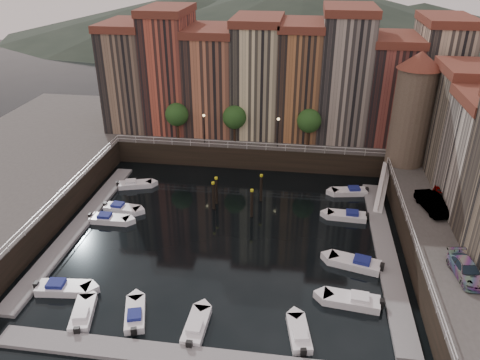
% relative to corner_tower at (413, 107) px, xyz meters
% --- Properties ---
extents(ground, '(200.00, 200.00, 0.00)m').
position_rel_corner_tower_xyz_m(ground, '(-20.00, -14.50, -10.19)').
color(ground, black).
rests_on(ground, ground).
extents(quay_far, '(80.00, 20.00, 3.00)m').
position_rel_corner_tower_xyz_m(quay_far, '(-20.00, 11.50, -8.69)').
color(quay_far, black).
rests_on(quay_far, ground).
extents(dock_left, '(2.00, 28.00, 0.35)m').
position_rel_corner_tower_xyz_m(dock_left, '(-36.20, -15.50, -10.02)').
color(dock_left, gray).
rests_on(dock_left, ground).
extents(dock_right, '(2.00, 28.00, 0.35)m').
position_rel_corner_tower_xyz_m(dock_right, '(-3.80, -15.50, -10.02)').
color(dock_right, gray).
rests_on(dock_right, ground).
extents(dock_near, '(30.00, 2.00, 0.35)m').
position_rel_corner_tower_xyz_m(dock_near, '(-20.00, -31.50, -10.02)').
color(dock_near, gray).
rests_on(dock_near, ground).
extents(mountains, '(145.00, 100.00, 18.00)m').
position_rel_corner_tower_xyz_m(mountains, '(-18.28, 95.50, -2.28)').
color(mountains, '#2D382D').
rests_on(mountains, ground).
extents(far_terrace, '(48.70, 10.30, 17.50)m').
position_rel_corner_tower_xyz_m(far_terrace, '(-16.69, 9.00, 0.76)').
color(far_terrace, '#826953').
rests_on(far_terrace, quay_far).
extents(corner_tower, '(5.20, 5.20, 13.80)m').
position_rel_corner_tower_xyz_m(corner_tower, '(0.00, 0.00, 0.00)').
color(corner_tower, '#6B5B4C').
rests_on(corner_tower, quay_right).
extents(promenade_trees, '(21.20, 3.20, 5.20)m').
position_rel_corner_tower_xyz_m(promenade_trees, '(-21.33, 3.70, -3.61)').
color(promenade_trees, black).
rests_on(promenade_trees, quay_far).
extents(street_lamps, '(10.36, 0.36, 4.18)m').
position_rel_corner_tower_xyz_m(street_lamps, '(-21.00, 2.70, -4.30)').
color(street_lamps, black).
rests_on(street_lamps, quay_far).
extents(railings, '(36.08, 34.04, 0.52)m').
position_rel_corner_tower_xyz_m(railings, '(-20.00, -9.62, -6.41)').
color(railings, white).
rests_on(railings, ground).
extents(gangway, '(2.78, 8.32, 3.73)m').
position_rel_corner_tower_xyz_m(gangway, '(-2.90, -4.50, -8.28)').
color(gangway, white).
rests_on(gangway, ground).
extents(mooring_pilings, '(5.60, 4.16, 3.78)m').
position_rel_corner_tower_xyz_m(mooring_pilings, '(-19.94, -8.88, -8.54)').
color(mooring_pilings, black).
rests_on(mooring_pilings, ground).
extents(boat_left_0, '(5.02, 2.25, 1.13)m').
position_rel_corner_tower_xyz_m(boat_left_0, '(-32.87, -25.72, -9.81)').
color(boat_left_0, white).
rests_on(boat_left_0, ground).
extents(boat_left_2, '(4.54, 1.70, 1.04)m').
position_rel_corner_tower_xyz_m(boat_left_2, '(-33.33, -14.05, -9.84)').
color(boat_left_2, white).
rests_on(boat_left_2, ground).
extents(boat_left_3, '(4.42, 1.98, 1.00)m').
position_rel_corner_tower_xyz_m(boat_left_3, '(-32.85, -11.58, -9.86)').
color(boat_left_3, white).
rests_on(boat_left_3, ground).
extents(boat_left_4, '(4.47, 2.72, 1.00)m').
position_rel_corner_tower_xyz_m(boat_left_4, '(-33.41, -5.62, -9.86)').
color(boat_left_4, white).
rests_on(boat_left_4, ground).
extents(boat_right_0, '(5.12, 2.34, 1.15)m').
position_rel_corner_tower_xyz_m(boat_right_0, '(-7.55, -23.73, -9.81)').
color(boat_right_0, white).
rests_on(boat_right_0, ground).
extents(boat_right_2, '(5.23, 3.00, 1.17)m').
position_rel_corner_tower_xyz_m(boat_right_2, '(-6.90, -18.36, -9.80)').
color(boat_right_2, white).
rests_on(boat_right_2, ground).
extents(boat_right_3, '(4.57, 1.85, 1.04)m').
position_rel_corner_tower_xyz_m(boat_right_3, '(-7.14, -9.58, -9.84)').
color(boat_right_3, white).
rests_on(boat_right_3, ground).
extents(boat_right_4, '(4.53, 2.29, 1.02)m').
position_rel_corner_tower_xyz_m(boat_right_4, '(-6.49, -3.69, -9.85)').
color(boat_right_4, white).
rests_on(boat_right_4, ground).
extents(boat_near_0, '(2.54, 4.53, 1.01)m').
position_rel_corner_tower_xyz_m(boat_near_0, '(-29.70, -28.50, -9.85)').
color(boat_near_0, white).
rests_on(boat_near_0, ground).
extents(boat_near_1, '(2.73, 4.45, 1.00)m').
position_rel_corner_tower_xyz_m(boat_near_1, '(-25.39, -27.97, -9.86)').
color(boat_near_1, white).
rests_on(boat_near_1, ground).
extents(boat_near_2, '(1.71, 4.45, 1.02)m').
position_rel_corner_tower_xyz_m(boat_near_2, '(-20.13, -28.55, -9.85)').
color(boat_near_2, white).
rests_on(boat_near_2, ground).
extents(boat_near_3, '(2.24, 4.33, 0.97)m').
position_rel_corner_tower_xyz_m(boat_near_3, '(-11.98, -28.18, -9.87)').
color(boat_near_3, white).
rests_on(boat_near_3, ground).
extents(car_a, '(3.07, 4.78, 1.51)m').
position_rel_corner_tower_xyz_m(car_a, '(1.97, -10.15, -6.44)').
color(car_a, gray).
rests_on(car_a, quay_right).
extents(car_b, '(2.92, 5.14, 1.60)m').
position_rel_corner_tower_xyz_m(car_b, '(0.85, -11.80, -6.39)').
color(car_b, gray).
rests_on(car_b, quay_right).
extents(car_c, '(2.53, 4.86, 1.35)m').
position_rel_corner_tower_xyz_m(car_c, '(1.25, -22.59, -6.52)').
color(car_c, gray).
rests_on(car_c, quay_right).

